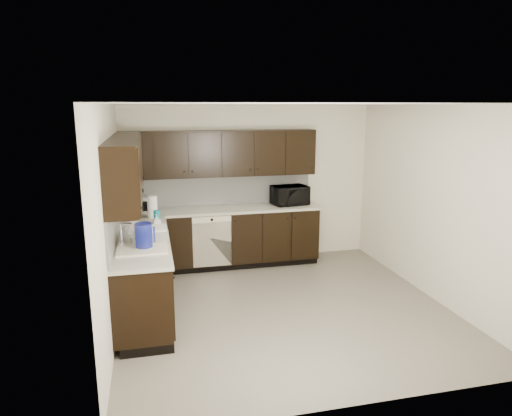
{
  "coord_description": "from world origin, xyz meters",
  "views": [
    {
      "loc": [
        -1.55,
        -5.11,
        2.47
      ],
      "look_at": [
        -0.21,
        0.6,
        1.16
      ],
      "focal_mm": 32.0,
      "sensor_mm": 36.0,
      "label": 1
    }
  ],
  "objects_px": {
    "blue_pitcher": "(144,236)",
    "sink": "(143,250)",
    "toaster_oven": "(138,205)",
    "storage_bin": "(148,235)",
    "microwave": "(290,195)"
  },
  "relations": [
    {
      "from": "blue_pitcher",
      "to": "sink",
      "type": "bearing_deg",
      "value": 77.04
    },
    {
      "from": "toaster_oven",
      "to": "storage_bin",
      "type": "relative_size",
      "value": 0.87
    },
    {
      "from": "blue_pitcher",
      "to": "toaster_oven",
      "type": "bearing_deg",
      "value": 70.0
    },
    {
      "from": "storage_bin",
      "to": "blue_pitcher",
      "type": "height_order",
      "value": "blue_pitcher"
    },
    {
      "from": "microwave",
      "to": "blue_pitcher",
      "type": "relative_size",
      "value": 1.92
    },
    {
      "from": "storage_bin",
      "to": "blue_pitcher",
      "type": "bearing_deg",
      "value": -99.59
    },
    {
      "from": "sink",
      "to": "microwave",
      "type": "relative_size",
      "value": 1.5
    },
    {
      "from": "toaster_oven",
      "to": "storage_bin",
      "type": "bearing_deg",
      "value": -104.02
    },
    {
      "from": "microwave",
      "to": "toaster_oven",
      "type": "height_order",
      "value": "microwave"
    },
    {
      "from": "toaster_oven",
      "to": "storage_bin",
      "type": "distance_m",
      "value": 1.6
    },
    {
      "from": "microwave",
      "to": "storage_bin",
      "type": "relative_size",
      "value": 1.34
    },
    {
      "from": "toaster_oven",
      "to": "blue_pitcher",
      "type": "height_order",
      "value": "blue_pitcher"
    },
    {
      "from": "sink",
      "to": "microwave",
      "type": "distance_m",
      "value": 2.86
    },
    {
      "from": "microwave",
      "to": "toaster_oven",
      "type": "distance_m",
      "value": 2.35
    },
    {
      "from": "storage_bin",
      "to": "blue_pitcher",
      "type": "xyz_separation_m",
      "value": [
        -0.04,
        -0.26,
        0.06
      ]
    }
  ]
}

